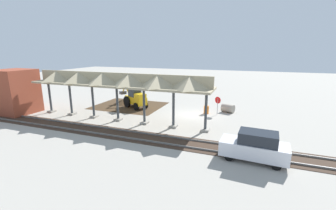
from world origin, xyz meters
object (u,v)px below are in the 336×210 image
(stop_sign, at_px, (218,102))
(distant_parked_car, at_px, (255,146))
(backhoe, at_px, (135,98))
(traffic_barrel, at_px, (206,110))
(brick_utility_building, at_px, (16,92))
(concrete_pipe, at_px, (228,108))

(stop_sign, relative_size, distant_parked_car, 0.47)
(backhoe, height_order, traffic_barrel, backhoe)
(brick_utility_building, xyz_separation_m, traffic_barrel, (-20.44, -7.18, -2.03))
(distant_parked_car, bearing_deg, concrete_pipe, -76.14)
(backhoe, distance_m, traffic_barrel, 9.00)
(backhoe, distance_m, concrete_pipe, 11.37)
(distant_parked_car, bearing_deg, backhoe, -34.85)
(stop_sign, height_order, concrete_pipe, stop_sign)
(concrete_pipe, relative_size, distant_parked_car, 0.37)
(stop_sign, xyz_separation_m, concrete_pipe, (-1.02, -1.40, -0.98))
(backhoe, xyz_separation_m, brick_utility_building, (11.48, 6.92, 1.21))
(brick_utility_building, relative_size, distant_parked_car, 1.15)
(stop_sign, xyz_separation_m, distant_parked_car, (-3.86, 10.12, -0.47))
(concrete_pipe, bearing_deg, brick_utility_building, 20.90)
(stop_sign, xyz_separation_m, brick_utility_building, (21.66, 7.26, 1.03))
(backhoe, relative_size, brick_utility_building, 1.01)
(stop_sign, height_order, brick_utility_building, brick_utility_building)
(concrete_pipe, xyz_separation_m, distant_parked_car, (-2.84, 11.52, 0.51))
(stop_sign, bearing_deg, concrete_pipe, -126.01)
(concrete_pipe, xyz_separation_m, traffic_barrel, (2.24, 1.49, -0.02))
(backhoe, distance_m, distant_parked_car, 17.12)
(distant_parked_car, distance_m, traffic_barrel, 11.26)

